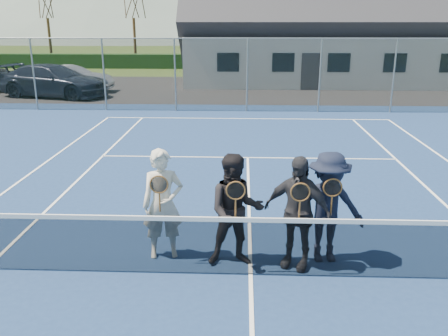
# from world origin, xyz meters

# --- Properties ---
(ground) EXTENTS (220.00, 220.00, 0.00)m
(ground) POSITION_xyz_m (0.00, 20.00, 0.00)
(ground) COLOR #2F4217
(ground) RESTS_ON ground
(court_surface) EXTENTS (30.00, 30.00, 0.02)m
(court_surface) POSITION_xyz_m (0.00, 0.00, 0.01)
(court_surface) COLOR navy
(court_surface) RESTS_ON ground
(tarmac_carpark) EXTENTS (40.00, 12.00, 0.01)m
(tarmac_carpark) POSITION_xyz_m (-4.00, 20.00, 0.01)
(tarmac_carpark) COLOR black
(tarmac_carpark) RESTS_ON ground
(hedge_row) EXTENTS (40.00, 1.20, 1.10)m
(hedge_row) POSITION_xyz_m (0.00, 32.00, 0.55)
(hedge_row) COLOR black
(hedge_row) RESTS_ON ground
(car_b) EXTENTS (4.24, 1.55, 1.39)m
(car_b) POSITION_xyz_m (-9.32, 18.86, 0.69)
(car_b) COLOR gray
(car_b) RESTS_ON ground
(car_c) EXTENTS (5.90, 3.52, 1.60)m
(car_c) POSITION_xyz_m (-9.65, 17.12, 0.80)
(car_c) COLOR black
(car_c) RESTS_ON ground
(court_markings) EXTENTS (11.03, 23.83, 0.01)m
(court_markings) POSITION_xyz_m (0.00, 0.00, 0.02)
(court_markings) COLOR white
(court_markings) RESTS_ON court_surface
(tennis_net) EXTENTS (11.68, 0.08, 1.10)m
(tennis_net) POSITION_xyz_m (0.00, 0.00, 0.54)
(tennis_net) COLOR slate
(tennis_net) RESTS_ON ground
(perimeter_fence) EXTENTS (30.07, 0.07, 3.02)m
(perimeter_fence) POSITION_xyz_m (0.00, 13.50, 1.52)
(perimeter_fence) COLOR slate
(perimeter_fence) RESTS_ON ground
(clubhouse) EXTENTS (15.60, 8.20, 7.70)m
(clubhouse) POSITION_xyz_m (4.00, 24.00, 3.99)
(clubhouse) COLOR silver
(clubhouse) RESTS_ON ground
(player_a) EXTENTS (0.74, 0.57, 1.80)m
(player_a) POSITION_xyz_m (-1.40, 0.58, 0.92)
(player_a) COLOR beige
(player_a) RESTS_ON court_surface
(player_b) EXTENTS (0.93, 0.75, 1.80)m
(player_b) POSITION_xyz_m (-0.24, 0.36, 0.92)
(player_b) COLOR black
(player_b) RESTS_ON court_surface
(player_c) EXTENTS (1.14, 0.84, 1.80)m
(player_c) POSITION_xyz_m (0.70, 0.33, 0.92)
(player_c) COLOR #242429
(player_c) RESTS_ON court_surface
(player_d) EXTENTS (1.23, 0.79, 1.80)m
(player_d) POSITION_xyz_m (1.20, 0.55, 0.92)
(player_d) COLOR black
(player_d) RESTS_ON court_surface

